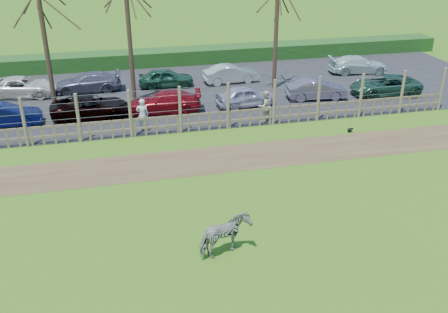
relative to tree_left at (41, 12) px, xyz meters
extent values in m
plane|color=olive|center=(6.50, -12.50, -5.62)|extent=(120.00, 120.00, 0.00)
cube|color=brown|center=(6.50, -8.00, -5.61)|extent=(34.00, 2.80, 0.01)
cube|color=#232326|center=(6.50, 2.00, -5.60)|extent=(44.00, 13.00, 0.04)
cube|color=#1E4716|center=(6.50, 9.00, -5.07)|extent=(46.00, 2.00, 1.10)
cube|color=brown|center=(6.50, -4.50, -5.17)|extent=(30.00, 0.06, 0.10)
cube|color=brown|center=(6.50, -4.50, -4.67)|extent=(30.00, 0.06, 0.10)
cylinder|color=brown|center=(-1.00, -4.50, -4.37)|extent=(0.16, 0.16, 2.50)
cylinder|color=brown|center=(1.50, -4.50, -4.37)|extent=(0.16, 0.16, 2.50)
cylinder|color=brown|center=(4.00, -4.50, -4.37)|extent=(0.16, 0.16, 2.50)
cylinder|color=brown|center=(6.50, -4.50, -4.37)|extent=(0.16, 0.16, 2.50)
cylinder|color=brown|center=(9.00, -4.50, -4.37)|extent=(0.16, 0.16, 2.50)
cylinder|color=brown|center=(11.50, -4.50, -4.37)|extent=(0.16, 0.16, 2.50)
cylinder|color=brown|center=(14.00, -4.50, -4.37)|extent=(0.16, 0.16, 2.50)
cylinder|color=brown|center=(16.50, -4.50, -4.37)|extent=(0.16, 0.16, 2.50)
cylinder|color=brown|center=(19.00, -4.50, -4.37)|extent=(0.16, 0.16, 2.50)
cylinder|color=brown|center=(21.50, -4.50, -4.37)|extent=(0.16, 0.16, 2.50)
cylinder|color=gray|center=(6.50, -4.50, -4.37)|extent=(30.00, 0.02, 0.02)
cylinder|color=gray|center=(6.50, -4.50, -3.97)|extent=(30.00, 0.02, 0.02)
cylinder|color=gray|center=(6.50, -4.50, -3.57)|extent=(30.00, 0.02, 0.02)
cylinder|color=gray|center=(6.50, -4.50, -3.22)|extent=(30.00, 0.02, 0.02)
cylinder|color=#3D2B1E|center=(0.00, 0.00, -1.87)|extent=(0.26, 0.26, 7.50)
cylinder|color=#3D2B1E|center=(4.50, 1.00, -2.37)|extent=(0.26, 0.26, 6.50)
cylinder|color=#3D2B1E|center=(13.50, 1.50, -2.12)|extent=(0.26, 0.26, 7.00)
imported|color=gray|center=(6.35, -15.06, -4.89)|extent=(1.89, 1.37, 1.45)
imported|color=silver|center=(4.64, -3.80, -4.71)|extent=(0.66, 0.46, 1.72)
imported|color=beige|center=(11.17, -3.98, -4.71)|extent=(1.00, 0.88, 1.72)
sphere|color=black|center=(15.03, -6.40, -5.50)|extent=(0.23, 0.23, 0.23)
sphere|color=black|center=(15.16, -6.40, -5.42)|extent=(0.11, 0.11, 0.11)
imported|color=#0A0F43|center=(-2.38, -1.61, -4.98)|extent=(3.69, 1.42, 1.20)
imported|color=black|center=(2.00, -1.25, -4.98)|extent=(4.33, 2.02, 1.20)
imported|color=maroon|center=(6.05, -1.34, -4.98)|extent=(4.31, 2.17, 1.20)
imported|color=#B7B0C8|center=(10.81, -1.41, -4.98)|extent=(3.68, 1.88, 1.20)
imported|color=slate|center=(15.33, -1.15, -4.98)|extent=(3.76, 1.67, 1.20)
imported|color=#244D36|center=(19.81, -1.39, -4.98)|extent=(4.47, 2.34, 1.20)
imported|color=silver|center=(-2.18, 3.45, -4.98)|extent=(4.51, 2.45, 1.20)
imported|color=slate|center=(1.77, 3.49, -4.98)|extent=(4.16, 1.74, 1.20)
imported|color=#224F37|center=(6.72, 3.32, -4.98)|extent=(3.57, 1.55, 1.20)
imported|color=#B8C1B4|center=(11.05, 3.25, -4.98)|extent=(3.71, 1.50, 1.20)
imported|color=silver|center=(20.43, 3.48, -4.98)|extent=(4.31, 2.19, 1.20)
camera|label=1|loc=(3.27, -28.17, 4.44)|focal=40.00mm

